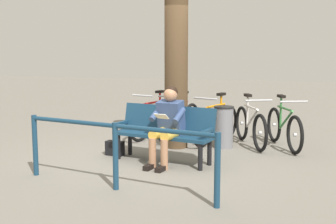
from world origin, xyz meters
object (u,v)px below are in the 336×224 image
object	(u,v)px
person_reading	(168,121)
bicycle_purple	(180,121)
litter_bin	(224,127)
bicycle_green	(284,128)
bench	(165,129)
bicycle_blue	(155,120)
bicycle_silver	(216,124)
bicycle_orange	(250,126)
handbag	(115,148)
tree_trunk	(176,48)

from	to	relation	value
person_reading	bicycle_purple	distance (m)	1.95
litter_bin	bicycle_green	world-z (taller)	bicycle_green
bench	litter_bin	world-z (taller)	bench
litter_bin	bicycle_blue	distance (m)	1.57
bicycle_green	bicycle_silver	distance (m)	1.24
bicycle_green	bicycle_orange	size ratio (longest dim) A/B	1.02
person_reading	bicycle_blue	xyz separation A→B (m)	(0.84, -1.94, -0.31)
bicycle_orange	bicycle_blue	world-z (taller)	same
litter_bin	bicycle_orange	size ratio (longest dim) A/B	0.48
bench	person_reading	size ratio (longest dim) A/B	1.39
bicycle_orange	person_reading	bearing A→B (deg)	-56.49
bench	handbag	size ratio (longest dim) A/B	5.55
bicycle_silver	bicycle_blue	distance (m)	1.29
bench	bicycle_silver	distance (m)	1.67
handbag	bicycle_orange	world-z (taller)	bicycle_orange
tree_trunk	litter_bin	world-z (taller)	tree_trunk
tree_trunk	bicycle_blue	world-z (taller)	tree_trunk
bicycle_silver	bicycle_purple	world-z (taller)	same
bicycle_green	bicycle_silver	bearing A→B (deg)	-114.64
tree_trunk	bicycle_purple	bearing A→B (deg)	-80.54
bicycle_silver	bicycle_blue	world-z (taller)	same
person_reading	litter_bin	world-z (taller)	person_reading
bicycle_green	bicycle_purple	xyz separation A→B (m)	(1.99, -0.19, 0.00)
bicycle_blue	bicycle_silver	bearing A→B (deg)	99.50
bicycle_orange	bicycle_silver	size ratio (longest dim) A/B	0.97
bench	litter_bin	bearing A→B (deg)	-109.56
handbag	bicycle_green	distance (m)	3.04
bicycle_purple	tree_trunk	bearing A→B (deg)	23.24
bicycle_green	bicycle_blue	size ratio (longest dim) A/B	0.97
bicycle_blue	tree_trunk	bearing A→B (deg)	58.52
litter_bin	bicycle_purple	size ratio (longest dim) A/B	0.46
handbag	tree_trunk	bearing A→B (deg)	-131.75
litter_bin	person_reading	bearing A→B (deg)	65.42
tree_trunk	bicycle_green	world-z (taller)	tree_trunk
tree_trunk	bicycle_green	bearing A→B (deg)	-164.94
handbag	bicycle_blue	size ratio (longest dim) A/B	0.18
person_reading	handbag	bearing A→B (deg)	-4.55
bicycle_purple	handbag	bearing A→B (deg)	-9.66
bench	litter_bin	size ratio (longest dim) A/B	2.22
bench	bicycle_purple	distance (m)	1.73
bicycle_silver	bicycle_blue	size ratio (longest dim) A/B	0.99
bicycle_silver	bicycle_blue	xyz separation A→B (m)	(1.27, -0.18, 0.00)
bicycle_purple	bicycle_blue	size ratio (longest dim) A/B	1.01
person_reading	handbag	size ratio (longest dim) A/B	4.00
handbag	bicycle_blue	distance (m)	1.66
handbag	tree_trunk	xyz separation A→B (m)	(-0.81, -0.91, 1.66)
person_reading	bicycle_orange	world-z (taller)	person_reading
handbag	litter_bin	bearing A→B (deg)	-146.48
bench	litter_bin	distance (m)	1.41
bicycle_silver	handbag	bearing A→B (deg)	-25.37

